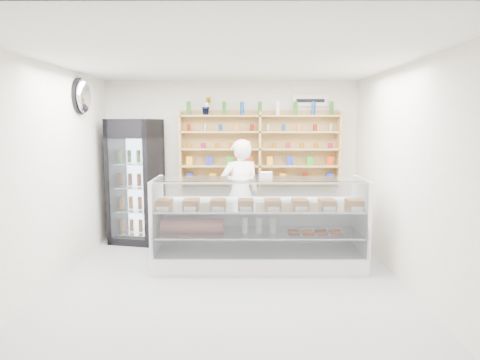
{
  "coord_description": "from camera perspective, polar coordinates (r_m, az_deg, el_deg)",
  "views": [
    {
      "loc": [
        0.17,
        -5.24,
        2.06
      ],
      "look_at": [
        0.15,
        0.9,
        1.24
      ],
      "focal_mm": 32.0,
      "sensor_mm": 36.0,
      "label": 1
    }
  ],
  "objects": [
    {
      "name": "potted_plant",
      "position": [
        7.61,
        -4.48,
        9.81
      ],
      "size": [
        0.2,
        0.18,
        0.31
      ],
      "primitive_type": "imported",
      "rotation": [
        0.0,
        0.0,
        0.29
      ],
      "color": "#1E6626",
      "rests_on": "wall_shelving"
    },
    {
      "name": "drinks_cooler",
      "position": [
        7.6,
        -13.68,
        -0.11
      ],
      "size": [
        0.91,
        0.89,
        2.12
      ],
      "rotation": [
        0.0,
        0.0,
        -0.22
      ],
      "color": "black",
      "rests_on": "floor"
    },
    {
      "name": "room",
      "position": [
        5.28,
        -1.7,
        0.46
      ],
      "size": [
        5.0,
        5.0,
        5.0
      ],
      "color": "#A5A5AA",
      "rests_on": "ground"
    },
    {
      "name": "display_counter",
      "position": [
        6.21,
        2.51,
        -8.31
      ],
      "size": [
        2.96,
        0.88,
        1.29
      ],
      "color": "white",
      "rests_on": "floor"
    },
    {
      "name": "wall_sign",
      "position": [
        7.81,
        9.36,
        10.39
      ],
      "size": [
        0.62,
        0.03,
        0.2
      ],
      "primitive_type": "cube",
      "color": "white",
      "rests_on": "back_wall"
    },
    {
      "name": "shop_worker",
      "position": [
        7.03,
        0.02,
        -1.87
      ],
      "size": [
        0.74,
        0.58,
        1.8
      ],
      "primitive_type": "imported",
      "rotation": [
        0.0,
        0.0,
        3.39
      ],
      "color": "white",
      "rests_on": "floor"
    },
    {
      "name": "security_mirror",
      "position": [
        6.86,
        -20.15,
        10.44
      ],
      "size": [
        0.15,
        0.5,
        0.5
      ],
      "primitive_type": "ellipsoid",
      "color": "silver",
      "rests_on": "left_wall"
    },
    {
      "name": "wall_shelving",
      "position": [
        7.6,
        2.64,
        4.11
      ],
      "size": [
        2.84,
        0.28,
        1.33
      ],
      "color": "tan",
      "rests_on": "back_wall"
    }
  ]
}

